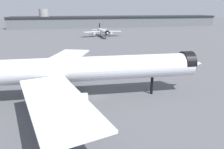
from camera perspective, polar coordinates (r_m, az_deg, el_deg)
The scene contains 4 objects.
ground at distance 53.95m, azimuth -4.53°, elevation -6.09°, with size 900.00×900.00×0.00m, color #56565B.
airliner_near_gate at distance 50.83m, azimuth -9.17°, elevation 1.28°, with size 64.47×59.07×17.11m.
airliner_far_taxiway at distance 168.69m, azimuth -2.51°, elevation 11.69°, with size 31.51×34.71×9.84m.
terminal_building at distance 268.72m, azimuth 0.98°, elevation 14.36°, with size 253.65×47.72×21.19m.
Camera 1 is at (-3.64, -49.30, 21.61)m, focal length 33.50 mm.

